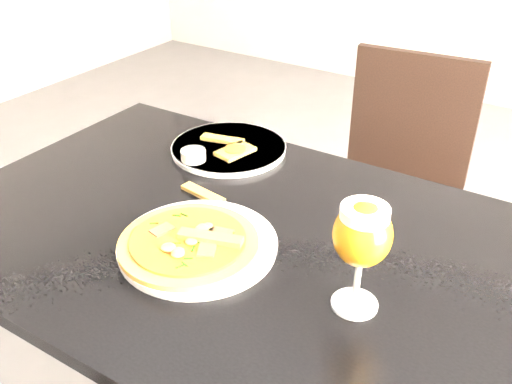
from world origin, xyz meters
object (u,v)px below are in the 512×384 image
Objects in this scene: dining_table at (230,264)px; chair_far at (394,187)px; beer_glass at (362,235)px; pizza at (189,242)px.

chair_far reaches higher than dining_table.
pizza is at bearing -173.45° from beer_glass.
chair_far is 4.52× the size of beer_glass.
pizza is at bearing -99.18° from dining_table.
pizza is at bearing -100.89° from chair_far.
beer_glass is at bearing -13.77° from dining_table.
pizza is (-0.09, -0.88, 0.29)m from chair_far.
pizza reaches higher than dining_table.
beer_glass is (0.32, 0.04, 0.12)m from pizza.
dining_table is 4.65× the size of pizza.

